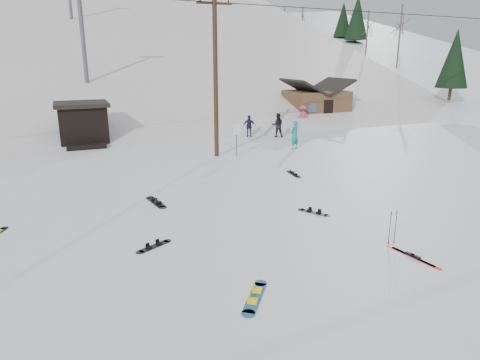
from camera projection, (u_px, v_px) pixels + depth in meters
name	position (u px, v px, depth m)	size (l,w,h in m)	color
ground	(314.00, 264.00, 12.11)	(200.00, 200.00, 0.00)	white
ski_slope	(115.00, 178.00, 64.31)	(60.00, 75.00, 45.00)	silver
ridge_right	(346.00, 157.00, 73.47)	(34.00, 85.00, 36.00)	white
treeline_right	(372.00, 96.00, 62.57)	(20.00, 60.00, 10.00)	black
treeline_crest	(92.00, 85.00, 88.51)	(50.00, 6.00, 10.00)	black
utility_pole	(216.00, 74.00, 23.97)	(2.00, 0.26, 9.00)	#3A2819
trail_sign	(237.00, 134.00, 24.95)	(0.50, 0.09, 1.85)	#595B60
lift_hut	(83.00, 123.00, 28.51)	(3.40, 4.10, 2.75)	black
lift_tower_near	(82.00, 28.00, 35.11)	(2.20, 0.36, 8.00)	#595B60
cabin	(316.00, 104.00, 38.49)	(5.39, 4.40, 3.77)	brown
hero_snowboard	(255.00, 297.00, 10.39)	(1.15, 1.44, 0.12)	#165C94
hero_skis	(413.00, 256.00, 12.50)	(0.37, 1.83, 0.10)	red
ski_poles	(393.00, 227.00, 13.26)	(0.30, 0.08, 1.08)	black
board_scatter_a	(154.00, 246.00, 13.19)	(1.19, 0.73, 0.09)	black
board_scatter_b	(156.00, 202.00, 17.16)	(0.55, 1.69, 0.12)	black
board_scatter_d	(314.00, 212.00, 16.05)	(0.82, 1.17, 0.09)	black
board_scatter_f	(293.00, 174.00, 21.29)	(0.37, 1.40, 0.10)	black
skier_teal	(295.00, 135.00, 26.81)	(0.66, 0.43, 1.80)	#0E878C
skier_dark	(278.00, 125.00, 30.91)	(0.84, 0.65, 1.73)	black
skier_pink	(303.00, 116.00, 35.38)	(1.15, 0.66, 1.78)	#BB4258
skier_navy	(249.00, 126.00, 30.97)	(0.93, 0.39, 1.58)	#181C3C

